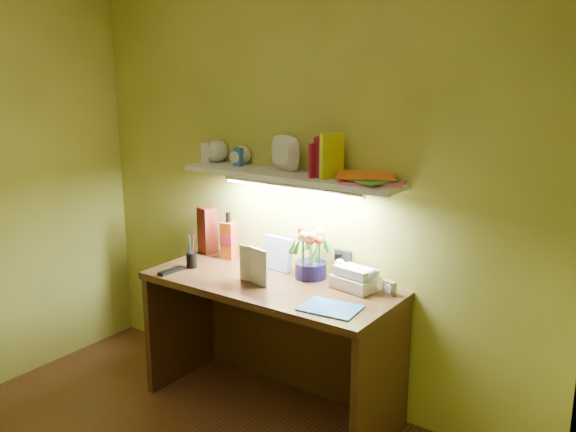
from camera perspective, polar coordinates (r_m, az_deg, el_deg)
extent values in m
cube|color=#361C0E|center=(3.60, -1.54, -11.49)|extent=(1.40, 0.60, 0.75)
cube|color=#B5B5BA|center=(3.32, 9.01, -6.30)|extent=(0.08, 0.06, 0.07)
cube|color=maroon|center=(3.95, -7.16, -1.25)|extent=(0.11, 0.11, 0.29)
cylinder|color=black|center=(3.71, -8.59, -3.46)|extent=(0.08, 0.08, 0.15)
cube|color=black|center=(3.66, -10.36, -4.82)|extent=(0.05, 0.16, 0.02)
cube|color=blue|center=(3.11, 3.79, -8.17)|extent=(0.29, 0.23, 0.01)
imported|color=beige|center=(3.48, -4.31, -4.06)|extent=(0.15, 0.02, 0.20)
imported|color=silver|center=(3.44, -3.43, -4.23)|extent=(0.14, 0.05, 0.20)
cube|color=silver|center=(3.45, 0.09, 3.56)|extent=(1.30, 0.25, 0.03)
imported|color=silver|center=(3.80, -6.97, 5.44)|extent=(0.14, 0.14, 0.10)
imported|color=silver|center=(3.68, -4.81, 5.17)|extent=(0.12, 0.12, 0.10)
imported|color=silver|center=(3.48, -0.73, 4.31)|extent=(0.21, 0.21, 0.05)
cube|color=silver|center=(3.84, -7.24, 5.63)|extent=(0.06, 0.05, 0.12)
cube|color=blue|center=(3.69, -4.45, 5.26)|extent=(0.05, 0.04, 0.11)
cube|color=#A3122E|center=(3.37, 2.78, 5.34)|extent=(0.07, 0.14, 0.21)
cube|color=yellow|center=(3.30, 3.92, 5.36)|extent=(0.07, 0.15, 0.23)
cube|color=#2942A5|center=(3.35, 3.34, 4.97)|extent=(0.05, 0.13, 0.17)
cube|color=#2B7F3C|center=(3.33, 3.52, 4.97)|extent=(0.02, 0.12, 0.18)
cube|color=#A3122E|center=(3.33, 2.86, 4.99)|extent=(0.07, 0.13, 0.18)
cube|color=pink|center=(3.24, 7.54, 3.13)|extent=(0.37, 0.32, 0.01)
cube|color=#51B842|center=(3.22, 7.10, 3.32)|extent=(0.31, 0.26, 0.01)
cube|color=orange|center=(3.24, 6.94, 3.64)|extent=(0.35, 0.32, 0.01)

